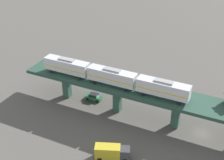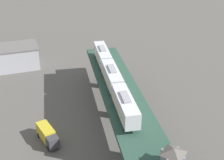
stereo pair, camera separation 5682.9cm
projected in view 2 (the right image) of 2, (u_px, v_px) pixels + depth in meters
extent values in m
cube|color=#244135|center=(147.00, 151.00, 50.40)|extent=(35.69, 90.27, 0.80)
cube|color=#2D5142|center=(136.00, 145.00, 57.86)|extent=(2.26, 2.26, 7.05)
cube|color=#2D5142|center=(119.00, 104.00, 71.02)|extent=(2.26, 2.26, 7.05)
cube|color=#2D5142|center=(107.00, 76.00, 84.17)|extent=(2.26, 2.26, 7.05)
cube|color=silver|center=(125.00, 105.00, 57.38)|extent=(6.28, 12.29, 3.10)
cube|color=gold|center=(125.00, 106.00, 57.51)|extent=(6.25, 12.07, 0.24)
cube|color=gray|center=(125.00, 97.00, 56.60)|extent=(2.60, 4.43, 0.36)
cylinder|color=black|center=(124.00, 128.00, 54.44)|extent=(0.46, 0.87, 0.84)
cylinder|color=black|center=(137.00, 127.00, 54.85)|extent=(0.46, 0.87, 0.84)
cylinder|color=black|center=(114.00, 104.00, 61.81)|extent=(0.46, 0.87, 0.84)
cylinder|color=black|center=(126.00, 103.00, 62.22)|extent=(0.46, 0.87, 0.84)
cube|color=silver|center=(112.00, 76.00, 68.43)|extent=(6.28, 12.29, 3.10)
cube|color=gold|center=(112.00, 77.00, 68.56)|extent=(6.25, 12.07, 0.24)
cube|color=gray|center=(112.00, 69.00, 67.65)|extent=(2.60, 4.43, 0.36)
cylinder|color=black|center=(110.00, 94.00, 65.49)|extent=(0.46, 0.87, 0.84)
cylinder|color=black|center=(121.00, 93.00, 65.90)|extent=(0.46, 0.87, 0.84)
cylinder|color=black|center=(104.00, 77.00, 72.86)|extent=(0.46, 0.87, 0.84)
cylinder|color=black|center=(114.00, 76.00, 73.26)|extent=(0.46, 0.87, 0.84)
cube|color=silver|center=(103.00, 55.00, 79.47)|extent=(6.28, 12.29, 3.10)
cube|color=gold|center=(103.00, 56.00, 79.61)|extent=(6.25, 12.07, 0.24)
cube|color=gray|center=(102.00, 48.00, 78.69)|extent=(2.60, 4.43, 0.36)
cylinder|color=black|center=(101.00, 69.00, 76.54)|extent=(0.46, 0.87, 0.84)
cylinder|color=black|center=(110.00, 69.00, 76.95)|extent=(0.46, 0.87, 0.84)
cylinder|color=black|center=(96.00, 56.00, 83.90)|extent=(0.46, 0.87, 0.84)
cylinder|color=black|center=(104.00, 56.00, 84.31)|extent=(0.46, 0.87, 0.84)
cube|color=slate|center=(173.00, 160.00, 45.93)|extent=(3.51, 3.51, 2.50)
pyramid|color=#4C4742|center=(174.00, 151.00, 45.17)|extent=(4.04, 4.04, 0.90)
cube|color=#1E6638|center=(118.00, 97.00, 79.35)|extent=(2.80, 4.70, 0.80)
cube|color=#1E2328|center=(118.00, 95.00, 78.87)|extent=(2.12, 2.53, 0.76)
cylinder|color=black|center=(116.00, 102.00, 78.10)|extent=(0.39, 0.70, 0.66)
cylinder|color=black|center=(123.00, 101.00, 78.49)|extent=(0.39, 0.70, 0.66)
cylinder|color=black|center=(113.00, 96.00, 80.57)|extent=(0.39, 0.70, 0.66)
cylinder|color=black|center=(120.00, 95.00, 80.96)|extent=(0.39, 0.70, 0.66)
cube|color=#333338|center=(53.00, 142.00, 61.55)|extent=(2.34, 2.15, 2.30)
cube|color=gold|center=(46.00, 132.00, 64.17)|extent=(2.67, 5.35, 2.70)
cylinder|color=black|center=(49.00, 149.00, 61.59)|extent=(0.42, 1.02, 1.00)
cylinder|color=black|center=(58.00, 145.00, 62.55)|extent=(0.42, 1.02, 1.00)
cylinder|color=black|center=(39.00, 135.00, 65.45)|extent=(0.42, 1.02, 1.00)
cylinder|color=black|center=(48.00, 132.00, 66.45)|extent=(0.42, 1.02, 1.00)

